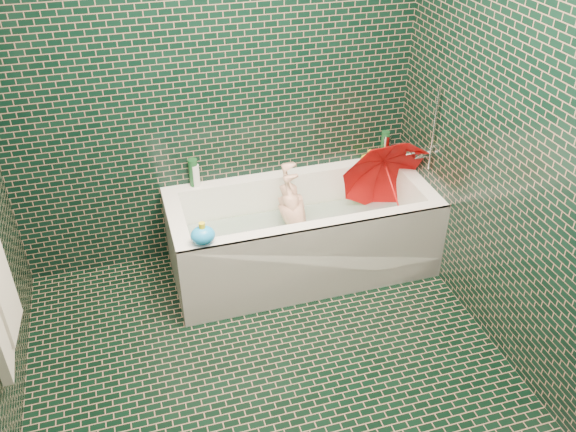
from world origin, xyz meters
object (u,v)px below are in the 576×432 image
object	(u,v)px
child	(297,225)
bath_toy	(203,235)
rubber_duck	(367,157)
umbrella	(393,189)
bathtub	(302,242)

from	to	relation	value
child	bath_toy	bearing A→B (deg)	-45.66
rubber_duck	umbrella	bearing A→B (deg)	-105.00
rubber_duck	bath_toy	distance (m)	1.41
umbrella	bath_toy	world-z (taller)	umbrella
child	umbrella	distance (m)	0.67
child	rubber_duck	distance (m)	0.71
rubber_duck	bath_toy	world-z (taller)	bath_toy
bathtub	bath_toy	size ratio (longest dim) A/B	11.46
child	bath_toy	distance (m)	0.82
bathtub	bath_toy	xyz separation A→B (m)	(-0.69, -0.31, 0.40)
umbrella	child	bearing A→B (deg)	-176.44
child	umbrella	size ratio (longest dim) A/B	1.36
child	umbrella	bearing A→B (deg)	98.09
bath_toy	child	bearing A→B (deg)	24.04
child	rubber_duck	bearing A→B (deg)	130.31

